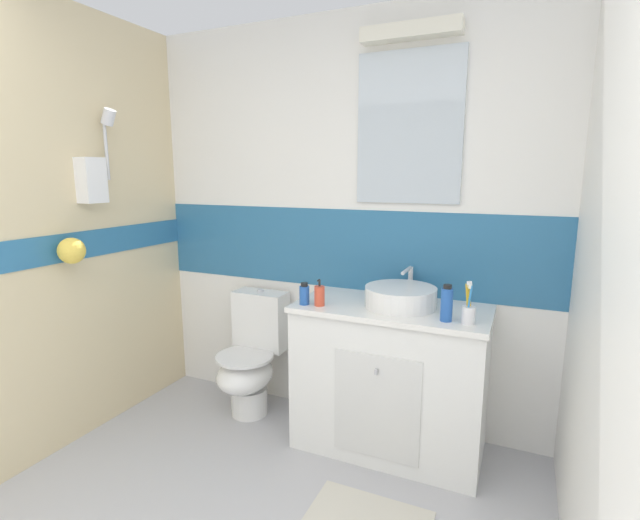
{
  "coord_description": "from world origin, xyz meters",
  "views": [
    {
      "loc": [
        1.05,
        -0.25,
        1.56
      ],
      "look_at": [
        0.11,
        1.85,
        1.13
      ],
      "focal_mm": 25.71,
      "sensor_mm": 36.0,
      "label": 1
    }
  ],
  "objects_px": {
    "toilet": "(252,358)",
    "shampoo_bottle_tall": "(447,304)",
    "lotion_bottle_short": "(304,294)",
    "soap_dispenser": "(319,296)",
    "toothbrush_cup": "(469,312)",
    "sink_basin": "(401,296)"
  },
  "relations": [
    {
      "from": "toilet",
      "to": "shampoo_bottle_tall",
      "type": "xyz_separation_m",
      "value": [
        1.26,
        -0.18,
        0.57
      ]
    },
    {
      "from": "lotion_bottle_short",
      "to": "shampoo_bottle_tall",
      "type": "xyz_separation_m",
      "value": [
        0.77,
        0.02,
        0.03
      ]
    },
    {
      "from": "toilet",
      "to": "soap_dispenser",
      "type": "xyz_separation_m",
      "value": [
        0.57,
        -0.18,
        0.53
      ]
    },
    {
      "from": "toothbrush_cup",
      "to": "shampoo_bottle_tall",
      "type": "xyz_separation_m",
      "value": [
        -0.1,
        -0.0,
        0.03
      ]
    },
    {
      "from": "toothbrush_cup",
      "to": "soap_dispenser",
      "type": "height_order",
      "value": "toothbrush_cup"
    },
    {
      "from": "toothbrush_cup",
      "to": "soap_dispenser",
      "type": "relative_size",
      "value": 1.4
    },
    {
      "from": "toothbrush_cup",
      "to": "lotion_bottle_short",
      "type": "distance_m",
      "value": 0.87
    },
    {
      "from": "soap_dispenser",
      "to": "shampoo_bottle_tall",
      "type": "height_order",
      "value": "shampoo_bottle_tall"
    },
    {
      "from": "sink_basin",
      "to": "toilet",
      "type": "xyz_separation_m",
      "value": [
        -0.99,
        0.02,
        -0.54
      ]
    },
    {
      "from": "sink_basin",
      "to": "soap_dispenser",
      "type": "bearing_deg",
      "value": -158.5
    },
    {
      "from": "lotion_bottle_short",
      "to": "toilet",
      "type": "bearing_deg",
      "value": 157.95
    },
    {
      "from": "toilet",
      "to": "toothbrush_cup",
      "type": "distance_m",
      "value": 1.47
    },
    {
      "from": "sink_basin",
      "to": "toothbrush_cup",
      "type": "distance_m",
      "value": 0.4
    },
    {
      "from": "toothbrush_cup",
      "to": "sink_basin",
      "type": "bearing_deg",
      "value": 157.61
    },
    {
      "from": "sink_basin",
      "to": "toothbrush_cup",
      "type": "xyz_separation_m",
      "value": [
        0.37,
        -0.15,
        -0.0
      ]
    },
    {
      "from": "sink_basin",
      "to": "shampoo_bottle_tall",
      "type": "bearing_deg",
      "value": -30.03
    },
    {
      "from": "lotion_bottle_short",
      "to": "shampoo_bottle_tall",
      "type": "bearing_deg",
      "value": 1.55
    },
    {
      "from": "sink_basin",
      "to": "soap_dispenser",
      "type": "xyz_separation_m",
      "value": [
        -0.41,
        -0.16,
        -0.0
      ]
    },
    {
      "from": "toilet",
      "to": "lotion_bottle_short",
      "type": "height_order",
      "value": "lotion_bottle_short"
    },
    {
      "from": "toothbrush_cup",
      "to": "shampoo_bottle_tall",
      "type": "height_order",
      "value": "toothbrush_cup"
    },
    {
      "from": "lotion_bottle_short",
      "to": "soap_dispenser",
      "type": "bearing_deg",
      "value": 8.72
    },
    {
      "from": "shampoo_bottle_tall",
      "to": "soap_dispenser",
      "type": "bearing_deg",
      "value": -179.36
    }
  ]
}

